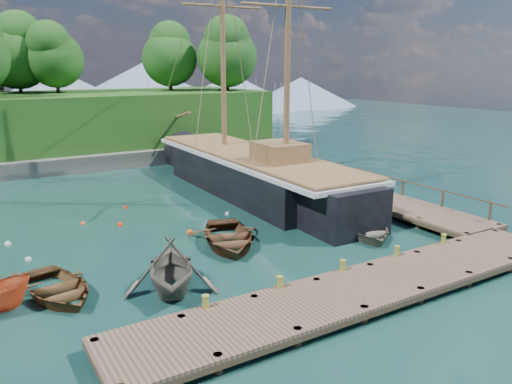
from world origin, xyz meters
TOP-DOWN VIEW (x-y plane):
  - ground at (0.00, 0.00)m, footprint 160.00×160.00m
  - dock_near at (2.00, -6.50)m, footprint 20.00×3.20m
  - dock_east at (11.50, 7.00)m, footprint 3.20×24.00m
  - bollard_0 at (-4.00, -5.10)m, footprint 0.26×0.26m
  - bollard_1 at (-1.00, -5.10)m, footprint 0.26×0.26m
  - bollard_2 at (2.00, -5.10)m, footprint 0.26×0.26m
  - bollard_3 at (5.00, -5.10)m, footprint 0.26×0.26m
  - bollard_4 at (8.00, -5.10)m, footprint 0.26×0.26m
  - rowboat_0 at (-7.90, -0.33)m, footprint 3.80×4.81m
  - rowboat_1 at (-4.03, -2.10)m, footprint 4.97×5.31m
  - rowboat_2 at (0.26, 1.24)m, footprint 5.18×6.07m
  - rowboat_3 at (7.00, -1.07)m, footprint 4.82×5.51m
  - cabin_boat_white at (10.00, 2.00)m, footprint 3.44×5.03m
  - schooner at (6.56, 9.50)m, footprint 5.71×28.76m
  - mooring_buoy_0 at (-8.35, 4.18)m, footprint 0.30×0.30m
  - mooring_buoy_1 at (-3.36, 7.02)m, footprint 0.36×0.36m
  - mooring_buoy_2 at (-0.62, 3.89)m, footprint 0.34×0.34m
  - mooring_buoy_3 at (2.64, 5.80)m, footprint 0.28×0.28m
  - mooring_buoy_4 at (-5.03, 8.30)m, footprint 0.29×0.29m
  - mooring_buoy_5 at (-2.08, 10.23)m, footprint 0.28×0.28m
  - mooring_buoy_6 at (-8.92, 6.89)m, footprint 0.34×0.34m
  - distant_ridge at (4.30, 70.00)m, footprint 117.00×40.00m

SIDE VIEW (x-z plane):
  - ground at x=0.00m, z-range 0.00..0.00m
  - bollard_0 at x=-4.00m, z-range -0.23..0.23m
  - bollard_1 at x=-1.00m, z-range -0.23..0.23m
  - bollard_2 at x=2.00m, z-range -0.23..0.23m
  - bollard_3 at x=5.00m, z-range -0.23..0.23m
  - bollard_4 at x=8.00m, z-range -0.23..0.23m
  - rowboat_0 at x=-7.90m, z-range -0.45..0.45m
  - rowboat_1 at x=-4.03m, z-range -1.12..1.12m
  - rowboat_2 at x=0.26m, z-range -0.53..0.53m
  - rowboat_3 at x=7.00m, z-range -0.47..0.47m
  - cabin_boat_white at x=10.00m, z-range -0.91..0.91m
  - mooring_buoy_0 at x=-8.35m, z-range -0.15..0.15m
  - mooring_buoy_1 at x=-3.36m, z-range -0.18..0.18m
  - mooring_buoy_2 at x=-0.62m, z-range -0.17..0.17m
  - mooring_buoy_3 at x=2.64m, z-range -0.14..0.14m
  - mooring_buoy_4 at x=-5.03m, z-range -0.14..0.14m
  - mooring_buoy_5 at x=-2.08m, z-range -0.14..0.14m
  - mooring_buoy_6 at x=-8.92m, z-range -0.17..0.17m
  - dock_near at x=2.00m, z-range -0.12..0.98m
  - dock_east at x=11.50m, z-range -0.12..0.98m
  - schooner at x=6.56m, z-range -9.47..11.84m
  - distant_ridge at x=4.30m, z-range -0.65..9.35m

